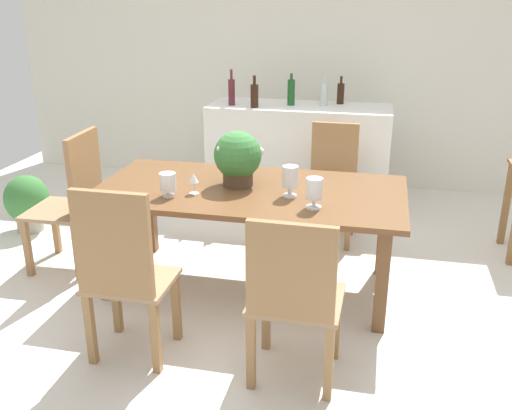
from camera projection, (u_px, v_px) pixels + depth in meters
The scene contains 19 objects.
ground_plane at pixel (248, 290), 4.00m from camera, with size 7.04×7.04×0.00m, color silver.
back_wall at pixel (305, 61), 5.92m from camera, with size 6.40×0.10×2.60m, color silver.
dining_table at pixel (250, 200), 3.84m from camera, with size 2.07×1.04×0.73m.
chair_near_left at pixel (122, 270), 3.03m from camera, with size 0.46×0.40×1.05m.
chair_far_right at pixel (332, 176), 4.71m from camera, with size 0.43×0.42×0.97m.
chair_head_end at pixel (75, 196), 4.14m from camera, with size 0.48×0.50×1.05m.
chair_near_right at pixel (294, 294), 2.86m from camera, with size 0.48×0.45×0.97m.
flower_centerpiece at pixel (238, 157), 3.81m from camera, with size 0.33×0.32×0.38m.
crystal_vase_left at pixel (314, 190), 3.43m from camera, with size 0.10×0.10×0.19m.
crystal_vase_center_near at pixel (290, 178), 3.62m from camera, with size 0.10×0.10×0.20m.
crystal_vase_right at pixel (168, 183), 3.63m from camera, with size 0.11×0.11×0.16m.
wine_glass at pixel (194, 179), 3.68m from camera, with size 0.06×0.06×0.14m.
kitchen_counter at pixel (298, 158), 5.35m from camera, with size 1.67×0.59×1.00m, color silver.
wine_bottle_tall at pixel (232, 91), 5.16m from camera, with size 0.06×0.06×0.32m.
wine_bottle_clear at pixel (291, 92), 5.16m from camera, with size 0.07×0.07×0.29m.
wine_bottle_green at pixel (254, 95), 5.06m from camera, with size 0.07×0.07×0.28m.
wine_bottle_amber at pixel (341, 93), 5.23m from camera, with size 0.07×0.07×0.25m.
wine_bottle_dark at pixel (324, 94), 5.13m from camera, with size 0.07×0.07×0.28m.
potted_plant_floor at pixel (27, 201), 4.91m from camera, with size 0.38×0.38×0.50m.
Camera 1 is at (0.83, -3.44, 1.97)m, focal length 39.78 mm.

